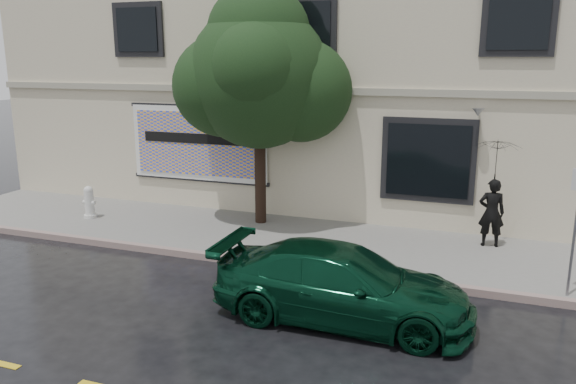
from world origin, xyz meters
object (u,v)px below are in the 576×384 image
(fire_hydrant, at_px, (89,202))
(car, at_px, (342,284))
(pedestrian, at_px, (492,213))
(street_tree, at_px, (259,78))

(fire_hydrant, bearing_deg, car, -46.20)
(pedestrian, height_order, street_tree, street_tree)
(street_tree, relative_size, fire_hydrant, 6.28)
(street_tree, distance_m, fire_hydrant, 5.79)
(pedestrian, bearing_deg, street_tree, -6.91)
(car, distance_m, street_tree, 6.56)
(car, relative_size, pedestrian, 2.78)
(car, relative_size, street_tree, 0.79)
(pedestrian, distance_m, fire_hydrant, 10.41)
(pedestrian, xyz_separation_m, fire_hydrant, (-10.34, -1.20, -0.37))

